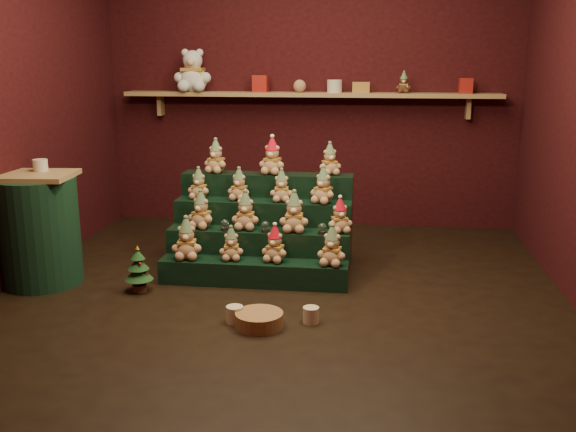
# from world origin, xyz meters

# --- Properties ---
(ground) EXTENTS (4.00, 4.00, 0.00)m
(ground) POSITION_xyz_m (0.00, 0.00, 0.00)
(ground) COLOR black
(ground) RESTS_ON ground
(back_wall) EXTENTS (4.00, 0.10, 2.80)m
(back_wall) POSITION_xyz_m (0.00, 2.05, 1.40)
(back_wall) COLOR black
(back_wall) RESTS_ON ground
(front_wall) EXTENTS (4.00, 0.10, 2.80)m
(front_wall) POSITION_xyz_m (0.00, -2.05, 1.40)
(front_wall) COLOR black
(front_wall) RESTS_ON ground
(back_shelf) EXTENTS (3.60, 0.26, 0.24)m
(back_shelf) POSITION_xyz_m (0.00, 1.87, 1.29)
(back_shelf) COLOR #A48652
(back_shelf) RESTS_ON ground
(riser_tier_front) EXTENTS (1.40, 0.22, 0.18)m
(riser_tier_front) POSITION_xyz_m (-0.23, 0.11, 0.09)
(riser_tier_front) COLOR black
(riser_tier_front) RESTS_ON ground
(riser_tier_midfront) EXTENTS (1.40, 0.22, 0.36)m
(riser_tier_midfront) POSITION_xyz_m (-0.23, 0.33, 0.18)
(riser_tier_midfront) COLOR black
(riser_tier_midfront) RESTS_ON ground
(riser_tier_midback) EXTENTS (1.40, 0.22, 0.54)m
(riser_tier_midback) POSITION_xyz_m (-0.23, 0.55, 0.27)
(riser_tier_midback) COLOR black
(riser_tier_midback) RESTS_ON ground
(riser_tier_back) EXTENTS (1.40, 0.22, 0.72)m
(riser_tier_back) POSITION_xyz_m (-0.23, 0.77, 0.36)
(riser_tier_back) COLOR black
(riser_tier_back) RESTS_ON ground
(teddy_0) EXTENTS (0.25, 0.23, 0.31)m
(teddy_0) POSITION_xyz_m (-0.73, 0.11, 0.34)
(teddy_0) COLOR tan
(teddy_0) RESTS_ON riser_tier_front
(teddy_1) EXTENTS (0.20, 0.18, 0.25)m
(teddy_1) POSITION_xyz_m (-0.39, 0.12, 0.30)
(teddy_1) COLOR tan
(teddy_1) RESTS_ON riser_tier_front
(teddy_2) EXTENTS (0.23, 0.21, 0.27)m
(teddy_2) POSITION_xyz_m (-0.07, 0.12, 0.32)
(teddy_2) COLOR tan
(teddy_2) RESTS_ON riser_tier_front
(teddy_3) EXTENTS (0.24, 0.22, 0.29)m
(teddy_3) POSITION_xyz_m (0.35, 0.09, 0.33)
(teddy_3) COLOR tan
(teddy_3) RESTS_ON riser_tier_front
(teddy_4) EXTENTS (0.25, 0.23, 0.29)m
(teddy_4) POSITION_xyz_m (-0.67, 0.33, 0.50)
(teddy_4) COLOR tan
(teddy_4) RESTS_ON riser_tier_midfront
(teddy_5) EXTENTS (0.21, 0.19, 0.29)m
(teddy_5) POSITION_xyz_m (-0.33, 0.34, 0.51)
(teddy_5) COLOR tan
(teddy_5) RESTS_ON riser_tier_midfront
(teddy_6) EXTENTS (0.22, 0.20, 0.31)m
(teddy_6) POSITION_xyz_m (0.05, 0.32, 0.51)
(teddy_6) COLOR tan
(teddy_6) RESTS_ON riser_tier_midfront
(teddy_7) EXTENTS (0.24, 0.22, 0.26)m
(teddy_7) POSITION_xyz_m (0.39, 0.34, 0.49)
(teddy_7) COLOR tan
(teddy_7) RESTS_ON riser_tier_midfront
(teddy_8) EXTENTS (0.20, 0.18, 0.25)m
(teddy_8) POSITION_xyz_m (-0.75, 0.56, 0.66)
(teddy_8) COLOR tan
(teddy_8) RESTS_ON riser_tier_midback
(teddy_9) EXTENTS (0.21, 0.20, 0.25)m
(teddy_9) POSITION_xyz_m (-0.42, 0.55, 0.67)
(teddy_9) COLOR tan
(teddy_9) RESTS_ON riser_tier_midback
(teddy_10) EXTENTS (0.19, 0.17, 0.25)m
(teddy_10) POSITION_xyz_m (-0.08, 0.55, 0.67)
(teddy_10) COLOR tan
(teddy_10) RESTS_ON riser_tier_midback
(teddy_11) EXTENTS (0.26, 0.25, 0.28)m
(teddy_11) POSITION_xyz_m (0.25, 0.53, 0.68)
(teddy_11) COLOR tan
(teddy_11) RESTS_ON riser_tier_midback
(teddy_12) EXTENTS (0.24, 0.22, 0.27)m
(teddy_12) POSITION_xyz_m (-0.65, 0.75, 0.86)
(teddy_12) COLOR tan
(teddy_12) RESTS_ON riser_tier_back
(teddy_13) EXTENTS (0.24, 0.23, 0.29)m
(teddy_13) POSITION_xyz_m (-0.18, 0.75, 0.87)
(teddy_13) COLOR tan
(teddy_13) RESTS_ON riser_tier_back
(teddy_14) EXTENTS (0.23, 0.22, 0.26)m
(teddy_14) POSITION_xyz_m (0.28, 0.78, 0.85)
(teddy_14) COLOR tan
(teddy_14) RESTS_ON riser_tier_back
(snow_globe_a) EXTENTS (0.07, 0.07, 0.09)m
(snow_globe_a) POSITION_xyz_m (-0.47, 0.27, 0.40)
(snow_globe_a) COLOR black
(snow_globe_a) RESTS_ON riser_tier_midfront
(snow_globe_b) EXTENTS (0.06, 0.06, 0.09)m
(snow_globe_b) POSITION_xyz_m (-0.16, 0.27, 0.40)
(snow_globe_b) COLOR black
(snow_globe_b) RESTS_ON riser_tier_midfront
(snow_globe_c) EXTENTS (0.06, 0.06, 0.08)m
(snow_globe_c) POSITION_xyz_m (0.27, 0.27, 0.40)
(snow_globe_c) COLOR black
(snow_globe_c) RESTS_ON riser_tier_midfront
(side_table) EXTENTS (0.58, 0.58, 0.83)m
(side_table) POSITION_xyz_m (-1.79, -0.06, 0.41)
(side_table) COLOR #A48652
(side_table) RESTS_ON ground
(table_ornament) EXTENTS (0.11, 0.11, 0.09)m
(table_ornament) POSITION_xyz_m (-1.79, 0.04, 0.87)
(table_ornament) COLOR beige
(table_ornament) RESTS_ON side_table
(mini_christmas_tree) EXTENTS (0.20, 0.20, 0.35)m
(mini_christmas_tree) POSITION_xyz_m (-1.01, -0.15, 0.17)
(mini_christmas_tree) COLOR #492B1A
(mini_christmas_tree) RESTS_ON ground
(mug_left) EXTENTS (0.11, 0.11, 0.11)m
(mug_left) POSITION_xyz_m (-0.21, -0.61, 0.05)
(mug_left) COLOR beige
(mug_left) RESTS_ON ground
(mug_right) EXTENTS (0.10, 0.10, 0.10)m
(mug_right) POSITION_xyz_m (0.27, -0.55, 0.05)
(mug_right) COLOR beige
(mug_right) RESTS_ON ground
(wicker_basket) EXTENTS (0.36, 0.36, 0.09)m
(wicker_basket) POSITION_xyz_m (-0.05, -0.66, 0.05)
(wicker_basket) COLOR #9B6D3E
(wicker_basket) RESTS_ON ground
(white_bear) EXTENTS (0.38, 0.35, 0.51)m
(white_bear) POSITION_xyz_m (-1.13, 1.84, 1.57)
(white_bear) COLOR silver
(white_bear) RESTS_ON back_shelf
(brown_bear) EXTENTS (0.14, 0.13, 0.19)m
(brown_bear) POSITION_xyz_m (0.89, 1.84, 1.42)
(brown_bear) COLOR #472A17
(brown_bear) RESTS_ON back_shelf
(gift_tin_red_a) EXTENTS (0.14, 0.14, 0.16)m
(gift_tin_red_a) POSITION_xyz_m (-0.47, 1.85, 1.40)
(gift_tin_red_a) COLOR #B1231B
(gift_tin_red_a) RESTS_ON back_shelf
(gift_tin_cream) EXTENTS (0.14, 0.14, 0.12)m
(gift_tin_cream) POSITION_xyz_m (0.24, 1.85, 1.38)
(gift_tin_cream) COLOR beige
(gift_tin_cream) RESTS_ON back_shelf
(gift_tin_red_b) EXTENTS (0.12, 0.12, 0.14)m
(gift_tin_red_b) POSITION_xyz_m (1.45, 1.85, 1.39)
(gift_tin_red_b) COLOR #B1231B
(gift_tin_red_b) RESTS_ON back_shelf
(shelf_plush_ball) EXTENTS (0.12, 0.12, 0.12)m
(shelf_plush_ball) POSITION_xyz_m (-0.09, 1.85, 1.38)
(shelf_plush_ball) COLOR tan
(shelf_plush_ball) RESTS_ON back_shelf
(scarf_gift_box) EXTENTS (0.16, 0.10, 0.10)m
(scarf_gift_box) POSITION_xyz_m (0.49, 1.85, 1.37)
(scarf_gift_box) COLOR orange
(scarf_gift_box) RESTS_ON back_shelf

